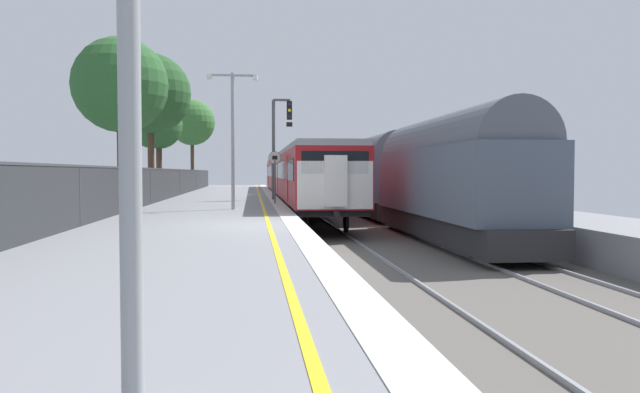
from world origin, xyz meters
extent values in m
cube|color=gray|center=(-2.50, 0.00, -0.50)|extent=(6.40, 110.00, 1.00)
cube|color=silver|center=(0.40, 0.00, 0.01)|extent=(0.60, 110.00, 0.01)
cube|color=yellow|center=(-0.35, 0.00, 0.01)|extent=(0.12, 110.00, 0.01)
cube|color=#56514C|center=(6.20, 0.00, -1.10)|extent=(11.00, 110.00, 0.20)
cube|color=slate|center=(9.60, 0.00, -0.50)|extent=(3.60, 110.00, 1.00)
cube|color=gray|center=(1.38, 0.00, -0.96)|extent=(0.07, 110.00, 0.08)
cube|color=gray|center=(2.82, 0.00, -0.96)|extent=(0.07, 110.00, 0.08)
cube|color=gray|center=(5.38, 0.00, -0.96)|extent=(0.07, 110.00, 0.08)
cube|color=gray|center=(6.82, 0.00, -0.96)|extent=(0.07, 110.00, 0.08)
cube|color=maroon|center=(2.10, 14.57, 1.27)|extent=(2.80, 20.54, 2.30)
cube|color=black|center=(2.10, 14.57, -0.01)|extent=(2.64, 19.94, 0.25)
cube|color=gray|center=(2.10, 14.57, 2.54)|extent=(2.68, 20.54, 0.24)
cube|color=black|center=(0.69, 14.57, 1.57)|extent=(0.02, 18.94, 0.84)
cube|color=red|center=(0.69, 9.44, 1.17)|extent=(0.03, 1.10, 1.90)
cube|color=red|center=(0.69, 19.71, 1.17)|extent=(0.03, 1.10, 1.90)
cylinder|color=black|center=(1.32, 6.90, -0.50)|extent=(0.12, 0.84, 0.84)
cylinder|color=black|center=(2.88, 6.90, -0.50)|extent=(0.12, 0.84, 0.84)
cylinder|color=black|center=(1.32, 22.24, -0.50)|extent=(0.12, 0.84, 0.84)
cylinder|color=black|center=(2.88, 22.24, -0.50)|extent=(0.12, 0.84, 0.84)
cube|color=maroon|center=(2.10, 35.71, 1.27)|extent=(2.80, 20.54, 2.30)
cube|color=black|center=(2.10, 35.71, -0.01)|extent=(2.64, 19.94, 0.25)
cube|color=gray|center=(2.10, 35.71, 2.54)|extent=(2.68, 20.54, 0.24)
cube|color=black|center=(0.69, 35.71, 1.57)|extent=(0.02, 18.94, 0.84)
cube|color=red|center=(0.69, 30.58, 1.17)|extent=(0.03, 1.10, 1.90)
cube|color=red|center=(0.69, 40.85, 1.17)|extent=(0.03, 1.10, 1.90)
cylinder|color=black|center=(1.32, 28.04, -0.50)|extent=(0.12, 0.84, 0.84)
cylinder|color=black|center=(2.88, 28.04, -0.50)|extent=(0.12, 0.84, 0.84)
cylinder|color=black|center=(1.32, 43.38, -0.50)|extent=(0.12, 0.84, 0.84)
cylinder|color=black|center=(2.88, 43.38, -0.50)|extent=(0.12, 0.84, 0.84)
cube|color=silver|center=(2.10, 4.34, 1.02)|extent=(2.70, 0.10, 1.70)
cube|color=black|center=(2.10, 4.33, 1.82)|extent=(2.40, 0.08, 0.80)
cube|color=silver|center=(2.10, 4.20, 1.17)|extent=(0.80, 0.24, 1.80)
cylinder|color=white|center=(1.15, 4.28, 0.27)|extent=(0.18, 0.06, 0.18)
cylinder|color=white|center=(3.05, 4.28, 0.27)|extent=(0.18, 0.06, 0.18)
cylinder|color=black|center=(2.10, 4.05, 0.02)|extent=(0.20, 0.35, 0.20)
cube|color=black|center=(2.10, 35.71, 2.79)|extent=(0.60, 0.90, 0.20)
cube|color=#232326|center=(6.10, 3.72, -0.38)|extent=(2.30, 12.72, 0.79)
cube|color=#4C5666|center=(6.10, 3.72, 1.16)|extent=(2.60, 11.92, 2.28)
cylinder|color=#515660|center=(6.10, 3.72, 2.30)|extent=(2.39, 11.52, 2.39)
cylinder|color=black|center=(5.32, -0.65, -0.50)|extent=(0.12, 0.84, 0.84)
cylinder|color=black|center=(6.88, -0.65, -0.50)|extent=(0.12, 0.84, 0.84)
cylinder|color=black|center=(5.32, 8.08, -0.50)|extent=(0.12, 0.84, 0.84)
cylinder|color=black|center=(6.88, 8.08, -0.50)|extent=(0.12, 0.84, 0.84)
cube|color=#232326|center=(6.10, 17.24, -0.38)|extent=(2.30, 12.72, 0.79)
cube|color=#4C5666|center=(6.10, 17.24, 1.16)|extent=(2.60, 11.92, 2.28)
cylinder|color=#515660|center=(6.10, 17.24, 2.30)|extent=(2.39, 11.52, 2.39)
cylinder|color=black|center=(5.32, 12.88, -0.50)|extent=(0.12, 0.84, 0.84)
cylinder|color=black|center=(6.88, 12.88, -0.50)|extent=(0.12, 0.84, 0.84)
cylinder|color=black|center=(5.32, 21.60, -0.50)|extent=(0.12, 0.84, 0.84)
cylinder|color=black|center=(6.88, 21.60, -0.50)|extent=(0.12, 0.84, 0.84)
cylinder|color=#47474C|center=(0.35, 16.13, 2.67)|extent=(0.18, 0.18, 5.34)
cube|color=#47474C|center=(0.80, 16.13, 5.34)|extent=(0.90, 0.12, 0.12)
cube|color=black|center=(1.20, 16.13, 4.79)|extent=(0.28, 0.20, 1.00)
cylinder|color=black|center=(1.20, 16.01, 5.11)|extent=(0.16, 0.04, 0.16)
cylinder|color=yellow|center=(1.20, 16.01, 4.79)|extent=(0.16, 0.04, 0.16)
cylinder|color=black|center=(1.20, 16.01, 4.47)|extent=(0.16, 0.04, 0.16)
cube|color=black|center=(1.20, 16.13, 4.04)|extent=(0.32, 0.16, 0.24)
cylinder|color=#59595B|center=(0.25, 11.71, 1.05)|extent=(0.08, 0.08, 2.10)
cylinder|color=black|center=(0.25, 11.70, 2.15)|extent=(0.59, 0.02, 0.59)
cylinder|color=silver|center=(0.25, 11.69, 2.15)|extent=(0.56, 0.02, 0.56)
cube|color=black|center=(0.25, 11.68, 2.15)|extent=(0.24, 0.01, 0.18)
cylinder|color=#93999E|center=(-1.56, 7.52, 2.70)|extent=(0.14, 0.14, 5.39)
cube|color=#93999E|center=(-1.11, 7.52, 5.29)|extent=(0.90, 0.08, 0.08)
cylinder|color=silver|center=(-0.66, 7.52, 5.21)|extent=(0.20, 0.20, 0.18)
cube|color=#93999E|center=(-2.01, 7.52, 5.29)|extent=(0.90, 0.08, 0.08)
cylinder|color=silver|center=(-2.46, 7.52, 5.21)|extent=(0.20, 0.20, 0.18)
cube|color=#282B2D|center=(-5.45, 0.00, 0.82)|extent=(0.03, 99.00, 1.64)
cube|color=#38383D|center=(-5.45, 0.00, 1.64)|extent=(0.06, 99.00, 0.06)
cylinder|color=#38383D|center=(-5.45, 0.00, 0.82)|extent=(0.07, 0.07, 1.64)
cylinder|color=#38383D|center=(-5.45, 11.69, 0.82)|extent=(0.07, 0.07, 1.64)
cylinder|color=#38383D|center=(-5.45, 23.38, 0.82)|extent=(0.07, 0.07, 1.64)
cylinder|color=#38383D|center=(-5.45, 35.06, 0.82)|extent=(0.07, 0.07, 1.64)
cylinder|color=#38383D|center=(-5.45, 46.75, 0.82)|extent=(0.07, 0.07, 1.64)
cylinder|color=#473323|center=(-6.04, 38.46, 2.37)|extent=(0.32, 0.32, 4.75)
sphere|color=#33662D|center=(-6.04, 38.46, 5.85)|extent=(4.02, 4.02, 4.02)
sphere|color=#33662D|center=(-6.30, 38.12, 5.35)|extent=(2.81, 2.81, 2.81)
cylinder|color=#473323|center=(-6.30, 17.49, 2.28)|extent=(0.36, 0.36, 4.55)
sphere|color=#234C23|center=(-6.30, 17.49, 5.76)|extent=(4.38, 4.38, 4.38)
sphere|color=#234C23|center=(-6.56, 17.59, 5.21)|extent=(2.87, 2.87, 2.87)
cylinder|color=#473323|center=(-6.01, 8.24, 1.96)|extent=(0.31, 0.31, 3.91)
sphere|color=#285628|center=(-6.01, 8.24, 4.95)|extent=(3.79, 3.79, 3.79)
sphere|color=#285628|center=(-5.90, 7.94, 4.48)|extent=(2.80, 2.80, 2.80)
cylinder|color=#473323|center=(-7.18, 26.49, 1.91)|extent=(0.40, 0.40, 3.81)
sphere|color=#285628|center=(-7.18, 26.49, 4.70)|extent=(3.24, 3.24, 3.24)
sphere|color=#285628|center=(-7.76, 26.26, 4.30)|extent=(2.31, 2.31, 2.31)
camera|label=1|loc=(-0.81, -17.35, 1.47)|focal=34.89mm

